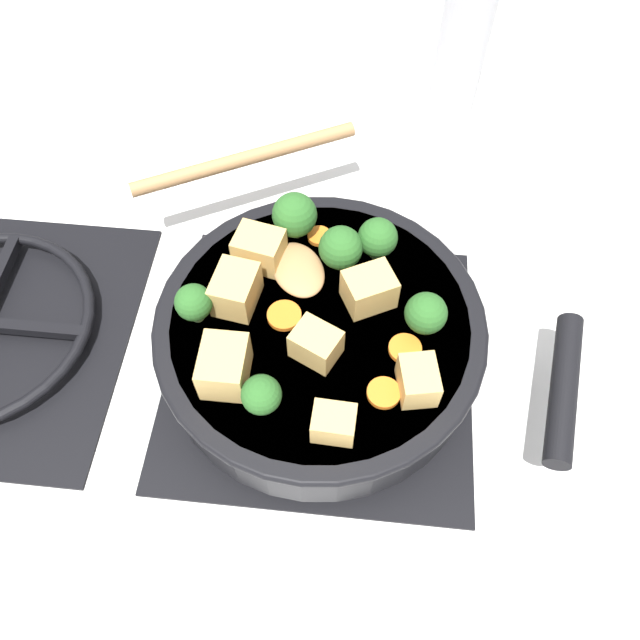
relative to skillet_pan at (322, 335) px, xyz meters
The scene contains 22 objects.
ground_plane 0.06m from the skillet_pan, 79.49° to the left, with size 2.40×2.40×0.00m, color silver.
front_burner_grate 0.05m from the skillet_pan, 79.49° to the left, with size 0.31×0.31×0.03m.
skillet_pan is the anchor object (origin of this frame).
wooden_spoon 0.16m from the skillet_pan, 28.19° to the left, with size 0.25×0.23×0.02m.
tofu_cube_center_large 0.11m from the skillet_pan, 169.23° to the right, with size 0.04×0.03×0.03m, color tan.
tofu_cube_near_handle 0.07m from the skillet_pan, 56.61° to the right, with size 0.04×0.04×0.04m, color tan.
tofu_cube_east_chunk 0.09m from the skillet_pan, 80.28° to the left, with size 0.05×0.04×0.04m, color tan.
tofu_cube_west_chunk 0.05m from the skillet_pan, behind, with size 0.04×0.03×0.03m, color tan.
tofu_cube_back_piece 0.11m from the skillet_pan, 130.65° to the left, with size 0.05×0.04×0.04m, color tan.
tofu_cube_front_piece 0.10m from the skillet_pan, 46.44° to the left, with size 0.04×0.04×0.04m, color tan.
tofu_cube_mid_small 0.11m from the skillet_pan, 124.75° to the right, with size 0.04×0.03×0.03m, color tan.
broccoli_floret_near_spoon 0.11m from the skillet_pan, 155.98° to the left, with size 0.03×0.03×0.04m.
broccoli_floret_center_top 0.13m from the skillet_pan, 93.97° to the left, with size 0.03×0.03×0.04m.
broccoli_floret_east_rim 0.11m from the skillet_pan, 90.50° to the right, with size 0.04×0.04×0.05m.
broccoli_floret_west_rim 0.12m from the skillet_pan, 20.21° to the left, with size 0.04×0.04×0.05m.
broccoli_floret_north_edge 0.11m from the skillet_pan, 29.01° to the right, with size 0.04×0.04×0.05m.
broccoli_floret_south_cluster 0.08m from the skillet_pan, ahead, with size 0.04×0.04×0.05m.
carrot_slice_orange_thin 0.05m from the skillet_pan, 82.51° to the left, with size 0.03×0.03×0.01m, color orange.
carrot_slice_near_center 0.09m from the skillet_pan, 107.08° to the right, with size 0.03×0.03×0.01m, color orange.
carrot_slice_edge_slice 0.10m from the skillet_pan, ahead, with size 0.02×0.02×0.01m, color orange.
carrot_slice_under_broccoli 0.10m from the skillet_pan, 138.90° to the right, with size 0.03×0.03×0.01m, color orange.
pepper_mill 0.44m from the skillet_pan, 18.01° to the right, with size 0.06×0.06×0.23m.
Camera 1 is at (-0.30, -0.03, 0.57)m, focal length 35.00 mm.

